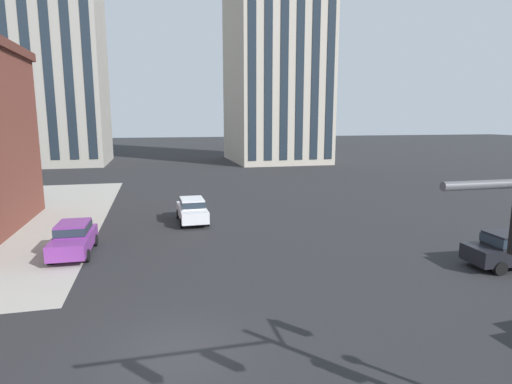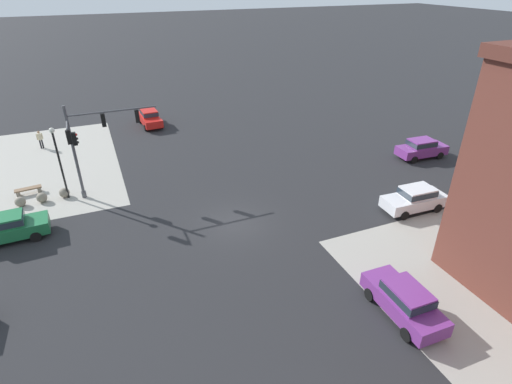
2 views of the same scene
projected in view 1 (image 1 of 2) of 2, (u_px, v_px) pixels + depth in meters
ground_plane at (176, 352)px, 12.54m from camera, size 320.00×320.00×0.00m
car_main_northbound_near at (74, 237)px, 21.49m from camera, size 1.95×4.43×1.68m
car_main_southbound_far at (512, 248)px, 19.63m from camera, size 4.48×2.05×1.68m
car_cross_westbound at (192, 209)px, 28.26m from camera, size 1.96×4.43×1.68m
residential_tower_skyline_right at (275, 5)px, 67.09m from camera, size 14.69×18.54×50.57m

